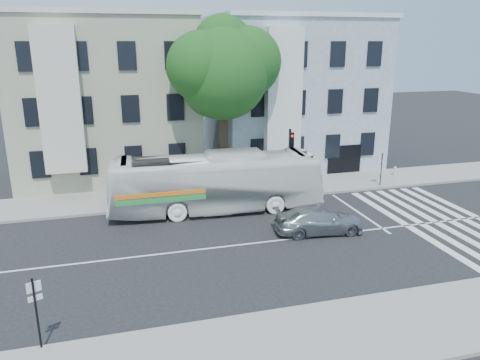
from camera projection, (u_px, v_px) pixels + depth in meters
name	position (u px, v px, depth m)	size (l,w,h in m)	color
ground	(265.00, 242.00, 22.88)	(120.00, 120.00, 0.00)	black
sidewalk_far	(226.00, 192.00, 30.25)	(80.00, 4.00, 0.15)	gray
sidewalk_near	(341.00, 336.00, 15.47)	(80.00, 4.00, 0.15)	gray
building_left	(107.00, 99.00, 33.38)	(12.00, 10.00, 11.00)	#9FA086
building_right	(290.00, 93.00, 36.96)	(12.00, 10.00, 11.00)	#8A99A4
street_tree	(223.00, 68.00, 28.73)	(7.30, 5.90, 11.10)	#2D2116
bus	(216.00, 182.00, 26.70)	(12.14, 2.84, 3.38)	white
sedan	(319.00, 220.00, 23.86)	(4.54, 1.84, 1.32)	#A1A4A8
hedge	(207.00, 196.00, 28.15)	(8.50, 0.84, 0.70)	#1C531B
traffic_signal	(290.00, 154.00, 28.47)	(0.45, 0.54, 4.37)	black
fire_hydrant	(395.00, 171.00, 33.59)	(0.40, 0.27, 0.69)	#B6B6B2
near_sign_pole	(36.00, 303.00, 14.38)	(0.42, 0.23, 2.41)	black
far_sign_pole	(381.00, 164.00, 31.06)	(0.40, 0.17, 2.23)	black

